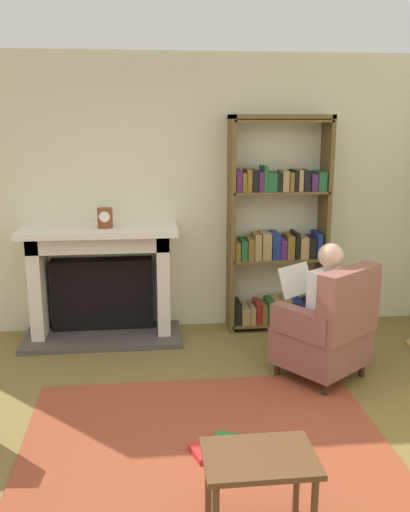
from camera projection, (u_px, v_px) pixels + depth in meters
name	position (u px, v px, depth m)	size (l,w,h in m)	color
ground	(210.00, 470.00, 3.43)	(14.00, 14.00, 0.00)	olive
back_wall	(180.00, 195.00, 5.57)	(5.60, 0.10, 2.70)	beige
area_rug	(205.00, 441.00, 3.72)	(2.40, 1.80, 0.01)	brown
fireplace	(101.00, 278.00, 5.43)	(1.50, 0.64, 1.10)	#4C4742
mantel_clock	(105.00, 218.00, 5.19)	(0.14, 0.14, 0.18)	brown
bookshelf	(277.00, 233.00, 5.55)	(0.98, 0.32, 2.12)	brown
armchair_reading	(328.00, 330.00, 4.54)	(0.88, 0.88, 0.97)	#331E14
seated_reader	(318.00, 303.00, 4.57)	(0.56, 0.59, 1.14)	white
side_table	(259.00, 469.00, 2.78)	(0.56, 0.39, 0.48)	brown
scattered_books	(222.00, 453.00, 3.55)	(0.39, 0.50, 0.04)	red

